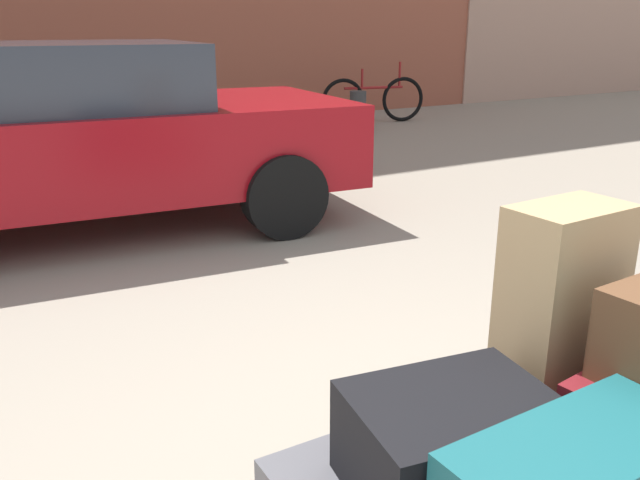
# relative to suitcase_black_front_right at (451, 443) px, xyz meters

# --- Properties ---
(suitcase_black_front_right) EXTENTS (0.59, 0.49, 0.28)m
(suitcase_black_front_right) POSITION_rel_suitcase_black_front_right_xyz_m (0.00, 0.00, 0.00)
(suitcase_black_front_right) COLOR black
(suitcase_black_front_right) RESTS_ON luggage_cart
(suitcase_tan_rear_right) EXTENTS (0.39, 0.24, 0.69)m
(suitcase_tan_rear_right) POSITION_rel_suitcase_black_front_right_xyz_m (0.56, 0.15, 0.21)
(suitcase_tan_rear_right) COLOR #9E7F56
(suitcase_tan_rear_right) RESTS_ON luggage_cart
(parked_car) EXTENTS (4.45, 2.23, 1.42)m
(parked_car) POSITION_rel_suitcase_black_front_right_xyz_m (-0.27, 4.15, 0.28)
(parked_car) COLOR maroon
(parked_car) RESTS_ON ground_plane
(bicycle_leaning) EXTENTS (1.73, 0.45, 0.96)m
(bicycle_leaning) POSITION_rel_suitcase_black_front_right_xyz_m (5.18, 7.87, -0.11)
(bicycle_leaning) COLOR black
(bicycle_leaning) RESTS_ON ground_plane
(bollard_kerb_near) EXTENTS (0.24, 0.24, 0.61)m
(bollard_kerb_near) POSITION_rel_suitcase_black_front_right_xyz_m (3.18, 7.14, -0.18)
(bollard_kerb_near) COLOR #383838
(bollard_kerb_near) RESTS_ON ground_plane
(bollard_kerb_mid) EXTENTS (0.24, 0.24, 0.61)m
(bollard_kerb_mid) POSITION_rel_suitcase_black_front_right_xyz_m (4.39, 7.14, -0.18)
(bollard_kerb_mid) COLOR #383838
(bollard_kerb_mid) RESTS_ON ground_plane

